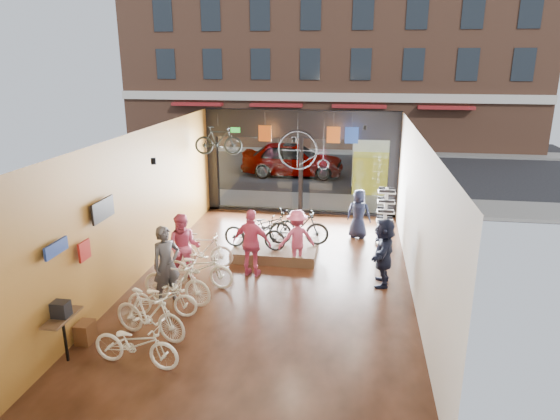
% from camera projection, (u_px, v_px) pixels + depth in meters
% --- Properties ---
extents(ground_plane, '(7.00, 12.00, 0.04)m').
position_uv_depth(ground_plane, '(274.00, 279.00, 13.10)').
color(ground_plane, black).
rests_on(ground_plane, ground).
extents(ceiling, '(7.00, 12.00, 0.04)m').
position_uv_depth(ceiling, '(273.00, 133.00, 11.98)').
color(ceiling, black).
rests_on(ceiling, ground).
extents(wall_left, '(0.04, 12.00, 3.80)m').
position_uv_depth(wall_left, '(141.00, 204.00, 13.06)').
color(wall_left, '#AE732D').
rests_on(wall_left, ground).
extents(wall_right, '(0.04, 12.00, 3.80)m').
position_uv_depth(wall_right, '(417.00, 216.00, 12.02)').
color(wall_right, beige).
rests_on(wall_right, ground).
extents(wall_back, '(7.00, 0.04, 3.80)m').
position_uv_depth(wall_back, '(201.00, 335.00, 6.85)').
color(wall_back, beige).
rests_on(wall_back, ground).
extents(storefront, '(7.00, 0.26, 3.80)m').
position_uv_depth(storefront, '(301.00, 162.00, 18.21)').
color(storefront, black).
rests_on(storefront, ground).
extents(exit_sign, '(0.35, 0.06, 0.18)m').
position_uv_depth(exit_sign, '(235.00, 130.00, 18.12)').
color(exit_sign, '#198C26').
rests_on(exit_sign, storefront).
extents(street_road, '(30.00, 18.00, 0.02)m').
position_uv_depth(street_road, '(319.00, 164.00, 27.27)').
color(street_road, black).
rests_on(street_road, ground).
extents(sidewalk_near, '(30.00, 2.40, 0.12)m').
position_uv_depth(sidewalk_near, '(304.00, 202.00, 19.88)').
color(sidewalk_near, slate).
rests_on(sidewalk_near, ground).
extents(sidewalk_far, '(30.00, 2.00, 0.12)m').
position_uv_depth(sidewalk_far, '(325.00, 150.00, 31.03)').
color(sidewalk_far, slate).
rests_on(sidewalk_far, ground).
extents(opposite_building, '(26.00, 5.00, 14.00)m').
position_uv_depth(opposite_building, '(330.00, 34.00, 31.37)').
color(opposite_building, brown).
rests_on(opposite_building, ground).
extents(street_car, '(4.92, 1.98, 1.68)m').
position_uv_depth(street_car, '(293.00, 159.00, 24.35)').
color(street_car, gray).
rests_on(street_car, street_road).
extents(box_truck, '(2.02, 6.07, 2.39)m').
position_uv_depth(box_truck, '(375.00, 158.00, 22.72)').
color(box_truck, silver).
rests_on(box_truck, street_road).
extents(floor_bike_0, '(1.79, 0.78, 0.91)m').
position_uv_depth(floor_bike_0, '(136.00, 344.00, 9.29)').
color(floor_bike_0, '#EFE9CE').
rests_on(floor_bike_0, ground_plane).
extents(floor_bike_1, '(1.81, 0.96, 1.05)m').
position_uv_depth(floor_bike_1, '(150.00, 315.00, 10.21)').
color(floor_bike_1, '#EFE9CE').
rests_on(floor_bike_1, ground_plane).
extents(floor_bike_2, '(1.62, 0.64, 0.84)m').
position_uv_depth(floor_bike_2, '(162.00, 298.00, 11.12)').
color(floor_bike_2, '#EFE9CE').
rests_on(floor_bike_2, ground_plane).
extents(floor_bike_3, '(1.84, 0.84, 1.07)m').
position_uv_depth(floor_bike_3, '(177.00, 282.00, 11.66)').
color(floor_bike_3, '#EFE9CE').
rests_on(floor_bike_3, ground_plane).
extents(floor_bike_4, '(1.91, 0.87, 0.97)m').
position_uv_depth(floor_bike_4, '(199.00, 268.00, 12.58)').
color(floor_bike_4, '#EFE9CE').
rests_on(floor_bike_4, ground_plane).
extents(floor_bike_5, '(1.70, 0.62, 1.00)m').
position_uv_depth(floor_bike_5, '(203.00, 250.00, 13.67)').
color(floor_bike_5, '#EFE9CE').
rests_on(floor_bike_5, ground_plane).
extents(display_platform, '(2.40, 1.80, 0.30)m').
position_uv_depth(display_platform, '(276.00, 250.00, 14.67)').
color(display_platform, '#453119').
rests_on(display_platform, ground_plane).
extents(display_bike_left, '(1.90, 0.85, 0.96)m').
position_uv_depth(display_bike_left, '(255.00, 233.00, 14.23)').
color(display_bike_left, black).
rests_on(display_bike_left, display_platform).
extents(display_bike_mid, '(1.80, 0.63, 1.06)m').
position_uv_depth(display_bike_mid, '(299.00, 228.00, 14.50)').
color(display_bike_mid, black).
rests_on(display_bike_mid, display_platform).
extents(display_bike_right, '(1.76, 1.09, 0.87)m').
position_uv_depth(display_bike_right, '(268.00, 225.00, 15.01)').
color(display_bike_right, black).
rests_on(display_bike_right, display_platform).
extents(customer_0, '(0.79, 0.80, 1.87)m').
position_uv_depth(customer_0, '(166.00, 265.00, 11.63)').
color(customer_0, '#3F3F44').
rests_on(customer_0, ground_plane).
extents(customer_1, '(0.97, 0.82, 1.79)m').
position_uv_depth(customer_1, '(184.00, 248.00, 12.78)').
color(customer_1, '#CC4C72').
rests_on(customer_1, ground_plane).
extents(customer_2, '(1.12, 0.61, 1.82)m').
position_uv_depth(customer_2, '(252.00, 243.00, 13.05)').
color(customer_2, '#CC4C72').
rests_on(customer_2, ground_plane).
extents(customer_3, '(1.19, 0.97, 1.61)m').
position_uv_depth(customer_3, '(297.00, 238.00, 13.73)').
color(customer_3, '#CC4C72').
rests_on(customer_3, ground_plane).
extents(customer_4, '(0.88, 0.68, 1.59)m').
position_uv_depth(customer_4, '(359.00, 214.00, 15.90)').
color(customer_4, '#161C33').
rests_on(customer_4, ground_plane).
extents(customer_5, '(0.67, 1.68, 1.77)m').
position_uv_depth(customer_5, '(384.00, 252.00, 12.54)').
color(customer_5, '#161C33').
rests_on(customer_5, ground_plane).
extents(sunglasses_rack, '(0.55, 0.46, 1.80)m').
position_uv_depth(sunglasses_rack, '(385.00, 216.00, 15.29)').
color(sunglasses_rack, white).
rests_on(sunglasses_rack, ground_plane).
extents(wall_merch, '(0.40, 2.40, 2.60)m').
position_uv_depth(wall_merch, '(77.00, 281.00, 9.91)').
color(wall_merch, navy).
rests_on(wall_merch, wall_left).
extents(penny_farthing, '(1.68, 0.06, 1.34)m').
position_uv_depth(penny_farthing, '(306.00, 152.00, 16.91)').
color(penny_farthing, black).
rests_on(penny_farthing, ceiling).
extents(hung_bike, '(1.63, 0.65, 0.95)m').
position_uv_depth(hung_bike, '(218.00, 140.00, 16.59)').
color(hung_bike, black).
rests_on(hung_bike, ceiling).
extents(jersey_left, '(0.45, 0.03, 0.55)m').
position_uv_depth(jersey_left, '(265.00, 133.00, 17.29)').
color(jersey_left, '#CC5919').
rests_on(jersey_left, ceiling).
extents(jersey_mid, '(0.45, 0.03, 0.55)m').
position_uv_depth(jersey_mid, '(333.00, 135.00, 16.94)').
color(jersey_mid, '#CC5919').
rests_on(jersey_mid, ceiling).
extents(jersey_right, '(0.45, 0.03, 0.55)m').
position_uv_depth(jersey_right, '(352.00, 135.00, 16.85)').
color(jersey_right, '#1E3F99').
rests_on(jersey_right, ceiling).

